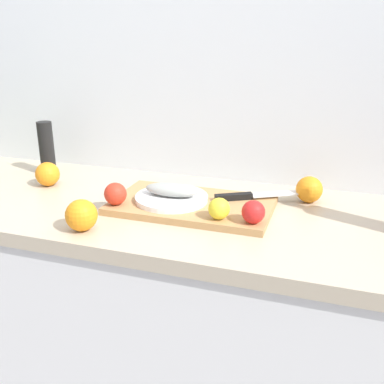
{
  "coord_description": "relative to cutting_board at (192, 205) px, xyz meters",
  "views": [
    {
      "loc": [
        0.42,
        -1.12,
        1.38
      ],
      "look_at": [
        0.05,
        0.01,
        0.95
      ],
      "focal_mm": 41.26,
      "sensor_mm": 36.0,
      "label": 1
    }
  ],
  "objects": [
    {
      "name": "back_wall",
      "position": [
        -0.05,
        0.32,
        0.34
      ],
      "size": [
        3.2,
        0.05,
        2.5
      ],
      "primitive_type": "cube",
      "color": "silver",
      "rests_on": "ground_plane"
    },
    {
      "name": "kitchen_counter",
      "position": [
        -0.05,
        -0.01,
        -0.46
      ],
      "size": [
        2.0,
        0.6,
        0.9
      ],
      "color": "white",
      "rests_on": "ground_plane"
    },
    {
      "name": "cutting_board",
      "position": [
        0.0,
        0.0,
        0.0
      ],
      "size": [
        0.46,
        0.27,
        0.02
      ],
      "primitive_type": "cube",
      "color": "tan",
      "rests_on": "kitchen_counter"
    },
    {
      "name": "white_plate",
      "position": [
        -0.06,
        -0.01,
        0.02
      ],
      "size": [
        0.21,
        0.21,
        0.01
      ],
      "primitive_type": "cylinder",
      "color": "white",
      "rests_on": "cutting_board"
    },
    {
      "name": "fish_fillet",
      "position": [
        -0.06,
        -0.01,
        0.04
      ],
      "size": [
        0.16,
        0.07,
        0.04
      ],
      "primitive_type": "ellipsoid",
      "color": "#999E99",
      "rests_on": "white_plate"
    },
    {
      "name": "chef_knife",
      "position": [
        0.16,
        0.08,
        0.02
      ],
      "size": [
        0.27,
        0.17,
        0.02
      ],
      "rotation": [
        0.0,
        0.0,
        0.51
      ],
      "color": "silver",
      "rests_on": "cutting_board"
    },
    {
      "name": "lemon_0",
      "position": [
        0.11,
        -0.1,
        0.04
      ],
      "size": [
        0.06,
        0.06,
        0.06
      ],
      "primitive_type": "sphere",
      "color": "yellow",
      "rests_on": "cutting_board"
    },
    {
      "name": "tomato_0",
      "position": [
        -0.2,
        -0.09,
        0.04
      ],
      "size": [
        0.06,
        0.06,
        0.06
      ],
      "primitive_type": "sphere",
      "color": "red",
      "rests_on": "cutting_board"
    },
    {
      "name": "tomato_1",
      "position": [
        0.2,
        -0.09,
        0.04
      ],
      "size": [
        0.06,
        0.06,
        0.06
      ],
      "primitive_type": "sphere",
      "color": "red",
      "rests_on": "cutting_board"
    },
    {
      "name": "orange_0",
      "position": [
        -0.52,
        0.04,
        0.03
      ],
      "size": [
        0.08,
        0.08,
        0.08
      ],
      "primitive_type": "sphere",
      "color": "orange",
      "rests_on": "kitchen_counter"
    },
    {
      "name": "orange_1",
      "position": [
        0.32,
        0.16,
        0.03
      ],
      "size": [
        0.08,
        0.08,
        0.08
      ],
      "primitive_type": "sphere",
      "color": "orange",
      "rests_on": "kitchen_counter"
    },
    {
      "name": "orange_2",
      "position": [
        -0.22,
        -0.23,
        0.03
      ],
      "size": [
        0.08,
        0.08,
        0.08
      ],
      "primitive_type": "sphere",
      "color": "orange",
      "rests_on": "kitchen_counter"
    },
    {
      "name": "pepper_mill",
      "position": [
        -0.59,
        0.15,
        0.08
      ],
      "size": [
        0.05,
        0.05,
        0.19
      ],
      "primitive_type": "cylinder",
      "color": "black",
      "rests_on": "kitchen_counter"
    }
  ]
}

